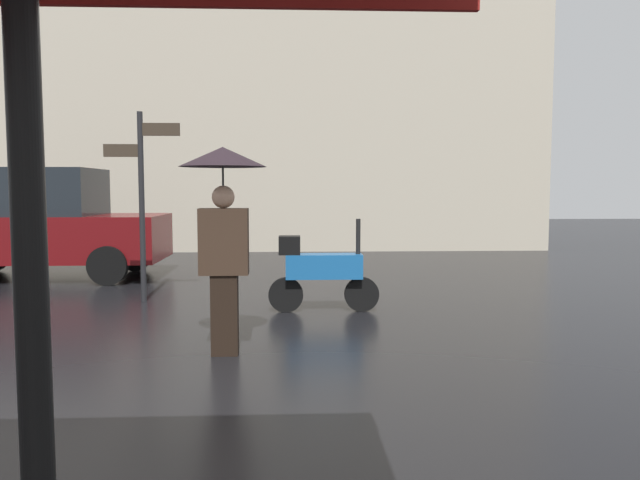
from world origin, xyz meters
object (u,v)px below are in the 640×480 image
at_px(pedestrian_with_umbrella, 223,204).
at_px(street_signpost, 142,187).
at_px(parked_scooter, 320,270).
at_px(parked_car_left, 40,223).

distance_m(pedestrian_with_umbrella, street_signpost, 3.35).
bearing_deg(parked_scooter, street_signpost, 157.99).
height_order(parked_scooter, street_signpost, street_signpost).
bearing_deg(pedestrian_with_umbrella, parked_car_left, -24.07).
distance_m(pedestrian_with_umbrella, parked_car_left, 6.74).
bearing_deg(parked_car_left, street_signpost, -35.45).
bearing_deg(street_signpost, parked_scooter, -19.86).
height_order(parked_car_left, street_signpost, street_signpost).
bearing_deg(pedestrian_with_umbrella, parked_scooter, -85.99).
bearing_deg(parked_scooter, parked_car_left, 143.53).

